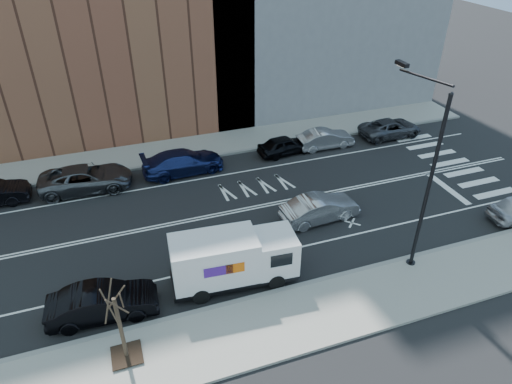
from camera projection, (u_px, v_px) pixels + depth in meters
ground at (234, 212)px, 26.83m from camera, size 120.00×120.00×0.00m
sidewalk_near at (293, 320)px, 19.79m from camera, size 44.00×3.60×0.15m
sidewalk_far at (199, 147)px, 33.79m from camera, size 44.00×3.60×0.15m
curb_near at (278, 291)px, 21.22m from camera, size 44.00×0.25×0.17m
curb_far at (205, 157)px, 32.36m from camera, size 44.00×0.25×0.17m
crosswalk at (457, 167)px, 31.29m from camera, size 3.00×14.00×0.01m
road_markings at (234, 211)px, 26.83m from camera, size 40.00×8.60×0.01m
streetlight at (424, 173)px, 20.55m from camera, size 0.44×4.02×9.34m
street_tree at (122, 334)px, 17.42m from camera, size 1.20×1.20×3.75m
fedex_van at (233, 259)px, 21.13m from camera, size 6.07×2.47×2.71m
far_parked_c at (86, 178)px, 28.51m from camera, size 5.79×2.96×1.56m
far_parked_d at (183, 162)px, 30.33m from camera, size 5.52×2.48×1.57m
far_parked_e at (285, 145)px, 32.65m from camera, size 4.11×2.01×1.35m
far_parked_f at (325, 139)px, 33.50m from camera, size 4.23×1.53×1.39m
far_parked_g at (390, 128)px, 35.11m from camera, size 4.87×2.26×1.35m
driving_sedan at (320, 208)px, 25.79m from camera, size 4.63×1.89×1.49m
near_parked_rear_a at (103, 303)px, 19.69m from camera, size 4.77×1.94×1.54m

